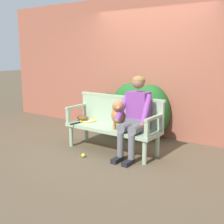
{
  "coord_description": "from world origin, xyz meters",
  "views": [
    {
      "loc": [
        2.81,
        -3.9,
        1.68
      ],
      "look_at": [
        0.0,
        0.0,
        0.68
      ],
      "focal_mm": 47.25,
      "sensor_mm": 36.0,
      "label": 1
    }
  ],
  "objects_px": {
    "person_seated": "(136,114)",
    "dog_on_bench": "(118,114)",
    "garden_bench": "(112,130)",
    "tennis_racket": "(87,121)",
    "baseball_glove": "(83,118)",
    "tennis_ball": "(83,155)"
  },
  "relations": [
    {
      "from": "person_seated",
      "to": "dog_on_bench",
      "type": "bearing_deg",
      "value": -177.67
    },
    {
      "from": "garden_bench",
      "to": "person_seated",
      "type": "bearing_deg",
      "value": -2.07
    },
    {
      "from": "person_seated",
      "to": "tennis_racket",
      "type": "xyz_separation_m",
      "value": [
        -1.05,
        0.06,
        -0.26
      ]
    },
    {
      "from": "baseball_glove",
      "to": "tennis_ball",
      "type": "distance_m",
      "value": 0.89
    },
    {
      "from": "dog_on_bench",
      "to": "tennis_racket",
      "type": "xyz_separation_m",
      "value": [
        -0.73,
        0.07,
        -0.23
      ]
    },
    {
      "from": "dog_on_bench",
      "to": "tennis_racket",
      "type": "relative_size",
      "value": 0.84
    },
    {
      "from": "baseball_glove",
      "to": "tennis_ball",
      "type": "height_order",
      "value": "baseball_glove"
    },
    {
      "from": "dog_on_bench",
      "to": "tennis_ball",
      "type": "distance_m",
      "value": 0.88
    },
    {
      "from": "tennis_racket",
      "to": "baseball_glove",
      "type": "bearing_deg",
      "value": 171.85
    },
    {
      "from": "dog_on_bench",
      "to": "tennis_ball",
      "type": "height_order",
      "value": "dog_on_bench"
    },
    {
      "from": "tennis_ball",
      "to": "dog_on_bench",
      "type": "bearing_deg",
      "value": 55.18
    },
    {
      "from": "dog_on_bench",
      "to": "baseball_glove",
      "type": "bearing_deg",
      "value": 174.01
    },
    {
      "from": "person_seated",
      "to": "baseball_glove",
      "type": "bearing_deg",
      "value": 176.27
    },
    {
      "from": "person_seated",
      "to": "dog_on_bench",
      "type": "relative_size",
      "value": 2.7
    },
    {
      "from": "garden_bench",
      "to": "person_seated",
      "type": "xyz_separation_m",
      "value": [
        0.47,
        -0.02,
        0.33
      ]
    },
    {
      "from": "person_seated",
      "to": "tennis_ball",
      "type": "relative_size",
      "value": 19.74
    },
    {
      "from": "person_seated",
      "to": "tennis_ball",
      "type": "distance_m",
      "value": 1.07
    },
    {
      "from": "tennis_racket",
      "to": "garden_bench",
      "type": "bearing_deg",
      "value": -4.15
    },
    {
      "from": "baseball_glove",
      "to": "person_seated",
      "type": "bearing_deg",
      "value": -12.48
    },
    {
      "from": "dog_on_bench",
      "to": "garden_bench",
      "type": "bearing_deg",
      "value": 168.53
    },
    {
      "from": "tennis_ball",
      "to": "garden_bench",
      "type": "bearing_deg",
      "value": 69.57
    },
    {
      "from": "baseball_glove",
      "to": "tennis_ball",
      "type": "xyz_separation_m",
      "value": [
        0.51,
        -0.58,
        -0.44
      ]
    }
  ]
}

